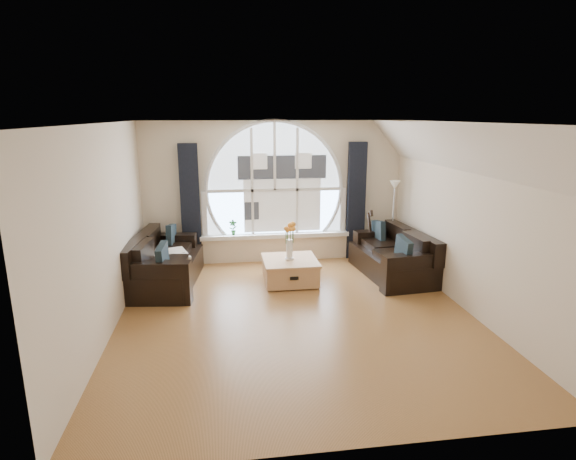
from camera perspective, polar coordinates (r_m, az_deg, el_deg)
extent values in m
cube|color=brown|center=(6.74, 1.10, -10.56)|extent=(5.00, 5.50, 0.01)
cube|color=silver|center=(6.13, 1.22, 13.06)|extent=(5.00, 5.50, 0.01)
cube|color=beige|center=(8.97, -1.67, 4.70)|extent=(5.00, 0.01, 2.70)
cube|color=beige|center=(3.74, 8.02, -9.00)|extent=(5.00, 0.01, 2.70)
cube|color=beige|center=(6.40, -21.52, -0.09)|extent=(0.01, 5.50, 2.70)
cube|color=beige|center=(7.13, 21.40, 1.29)|extent=(0.01, 5.50, 2.70)
cube|color=silver|center=(6.85, 19.93, 9.41)|extent=(0.92, 5.50, 0.72)
cube|color=silver|center=(8.90, -1.66, 6.41)|extent=(2.60, 0.06, 2.15)
cube|color=white|center=(9.05, -1.56, -0.66)|extent=(2.90, 0.22, 0.08)
cube|color=white|center=(8.87, -1.64, 6.39)|extent=(2.76, 0.08, 2.15)
cube|color=silver|center=(8.92, -0.69, 5.63)|extent=(1.70, 0.02, 1.50)
cube|color=black|center=(8.86, -11.93, 2.96)|extent=(0.35, 0.12, 2.30)
cube|color=black|center=(9.21, 8.38, 3.53)|extent=(0.35, 0.12, 2.30)
cube|color=black|center=(8.07, -14.89, -3.79)|extent=(1.19, 2.03, 0.86)
cube|color=black|center=(8.44, 12.68, -2.88)|extent=(1.10, 1.92, 0.82)
cube|color=tan|center=(7.96, 0.26, -4.88)|extent=(0.92, 0.92, 0.45)
cube|color=silver|center=(8.00, -14.28, -3.16)|extent=(0.71, 0.71, 0.10)
cube|color=white|center=(7.79, 0.18, -0.89)|extent=(0.24, 0.24, 0.70)
cube|color=#B2B2B2|center=(9.09, 12.77, 0.95)|extent=(0.24, 0.24, 1.60)
cube|color=#955E30|center=(9.06, 9.88, -0.71)|extent=(0.42, 0.36, 1.06)
imported|color=#1E6023|center=(8.95, -6.79, 0.32)|extent=(0.16, 0.11, 0.29)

